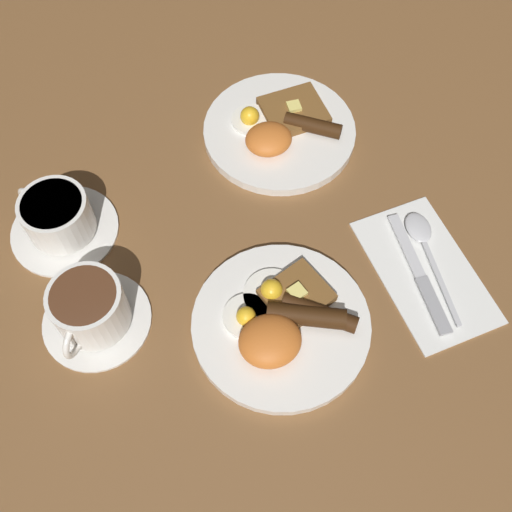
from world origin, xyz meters
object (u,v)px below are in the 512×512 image
(breakfast_plate_near, at_px, (282,322))
(spoon, at_px, (423,238))
(breakfast_plate_far, at_px, (280,130))
(teacup_near, at_px, (91,310))
(teacup_far, at_px, (59,219))
(knife, at_px, (421,279))

(breakfast_plate_near, distance_m, spoon, 0.24)
(breakfast_plate_far, height_order, teacup_near, teacup_near)
(breakfast_plate_far, bearing_deg, breakfast_plate_near, -107.49)
(teacup_far, bearing_deg, spoon, -18.88)
(teacup_near, xyz_separation_m, teacup_far, (-0.02, 0.15, -0.01))
(teacup_far, bearing_deg, knife, -26.06)
(breakfast_plate_near, xyz_separation_m, knife, (0.20, 0.01, -0.01))
(knife, bearing_deg, teacup_near, 82.67)
(teacup_near, bearing_deg, knife, -8.97)
(breakfast_plate_far, xyz_separation_m, teacup_near, (-0.32, -0.23, 0.02))
(teacup_far, relative_size, spoon, 0.85)
(teacup_near, relative_size, spoon, 0.79)
(breakfast_plate_near, height_order, spoon, breakfast_plate_near)
(teacup_near, bearing_deg, spoon, -1.39)
(breakfast_plate_near, relative_size, knife, 1.23)
(teacup_far, xyz_separation_m, spoon, (0.48, -0.16, -0.02))
(teacup_near, bearing_deg, breakfast_plate_near, -18.66)
(breakfast_plate_far, distance_m, teacup_near, 0.40)
(teacup_near, xyz_separation_m, knife, (0.43, -0.07, -0.03))
(teacup_far, bearing_deg, teacup_near, -82.17)
(knife, relative_size, spoon, 1.05)
(breakfast_plate_far, xyz_separation_m, teacup_far, (-0.34, -0.08, 0.02))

